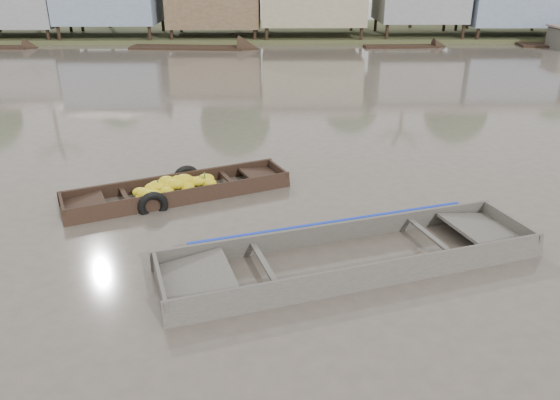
{
  "coord_description": "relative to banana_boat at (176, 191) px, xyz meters",
  "views": [
    {
      "loc": [
        -0.14,
        -7.95,
        5.03
      ],
      "look_at": [
        -0.0,
        1.5,
        0.8
      ],
      "focal_mm": 35.0,
      "sensor_mm": 36.0,
      "label": 1
    }
  ],
  "objects": [
    {
      "name": "ground",
      "position": [
        2.36,
        -3.53,
        -0.13
      ],
      "size": [
        120.0,
        120.0,
        0.0
      ],
      "primitive_type": "plane",
      "color": "#4B443A",
      "rests_on": "ground"
    },
    {
      "name": "banana_boat",
      "position": [
        0.0,
        0.0,
        0.0
      ],
      "size": [
        5.17,
        3.21,
        0.72
      ],
      "rotation": [
        0.0,
        0.0,
        0.42
      ],
      "color": "black",
      "rests_on": "ground"
    },
    {
      "name": "viewer_boat",
      "position": [
        3.62,
        -3.01,
        -0.08
      ],
      "size": [
        7.11,
        3.78,
        0.55
      ],
      "rotation": [
        0.0,
        0.0,
        0.3
      ],
      "color": "#3E3A34",
      "rests_on": "ground"
    },
    {
      "name": "distant_boats",
      "position": [
        15.71,
        20.97,
        0.1
      ],
      "size": [
        45.96,
        16.26,
        1.38
      ],
      "color": "black",
      "rests_on": "ground"
    }
  ]
}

